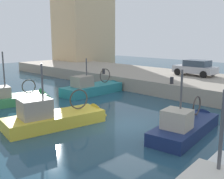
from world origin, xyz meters
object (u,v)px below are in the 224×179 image
parked_car_silver (196,68)px  fishing_boat_teal (95,92)px  fishing_boat_navy (188,130)px  mooring_bollard_mid (104,71)px  mooring_bollard_south (172,80)px  fishing_boat_yellow (60,122)px  fishing_boat_green (17,102)px

parked_car_silver → fishing_boat_teal: bearing=150.9°
fishing_boat_navy → mooring_bollard_mid: size_ratio=11.22×
mooring_bollard_south → mooring_bollard_mid: 8.00m
fishing_boat_teal → parked_car_silver: (8.65, -4.82, 1.82)m
fishing_boat_yellow → parked_car_silver: 15.78m
fishing_boat_navy → fishing_boat_yellow: fishing_boat_yellow is taller
fishing_boat_yellow → mooring_bollard_mid: fishing_boat_yellow is taller
parked_car_silver → mooring_bollard_south: bearing=-169.6°
fishing_boat_teal → mooring_bollard_mid: size_ratio=11.74×
fishing_boat_green → mooring_bollard_mid: 9.69m
fishing_boat_yellow → mooring_bollard_south: (10.08, -0.70, 1.32)m
fishing_boat_yellow → mooring_bollard_south: size_ratio=11.75×
parked_car_silver → mooring_bollard_south: (-5.59, -1.02, -0.48)m
fishing_boat_green → mooring_bollard_south: fishing_boat_green is taller
mooring_bollard_south → mooring_bollard_mid: same height
fishing_boat_yellow → fishing_boat_green: bearing=85.4°
parked_car_silver → mooring_bollard_south: parked_car_silver is taller
fishing_boat_yellow → parked_car_silver: fishing_boat_yellow is taller
fishing_boat_teal → mooring_bollard_south: (3.05, -5.84, 1.34)m
fishing_boat_navy → fishing_boat_green: 12.66m
fishing_boat_yellow → parked_car_silver: size_ratio=1.62×
fishing_boat_yellow → fishing_boat_navy: bearing=-55.0°
fishing_boat_teal → mooring_bollard_south: size_ratio=11.74×
parked_car_silver → mooring_bollard_mid: parked_car_silver is taller
fishing_boat_navy → parked_car_silver: (11.67, 6.04, 1.83)m
fishing_boat_teal → fishing_boat_yellow: (-7.03, -5.15, 0.03)m
fishing_boat_navy → mooring_bollard_mid: fishing_boat_navy is taller
parked_car_silver → fishing_boat_green: bearing=158.0°
fishing_boat_green → parked_car_silver: fishing_boat_green is taller
fishing_boat_teal → fishing_boat_yellow: bearing=-143.8°
fishing_boat_green → fishing_boat_teal: 6.63m
fishing_boat_teal → fishing_boat_yellow: 8.71m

